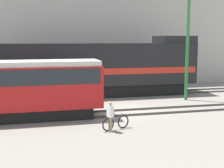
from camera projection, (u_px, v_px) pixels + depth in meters
name	position (u px, v px, depth m)	size (l,w,h in m)	color
ground_plane	(124.00, 110.00, 21.03)	(120.00, 120.00, 0.00)	gray
track_near	(128.00, 112.00, 20.07)	(60.00, 1.50, 0.14)	#47423D
track_far	(106.00, 95.00, 26.41)	(60.00, 1.51, 0.14)	#47423D
building_backdrop	(89.00, 22.00, 33.50)	(32.28, 6.00, 13.17)	#B7B2A8
freight_locomotive	(90.00, 69.00, 25.77)	(18.29, 3.04, 5.02)	black
streetcar	(20.00, 86.00, 18.26)	(9.49, 2.54, 3.48)	black
bicycle	(116.00, 123.00, 16.40)	(1.61, 0.72, 0.78)	black
person	(110.00, 114.00, 15.95)	(0.33, 0.41, 1.60)	#8C7A5B
utility_pole_center	(187.00, 45.00, 23.99)	(0.24, 0.24, 8.64)	#2D7238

